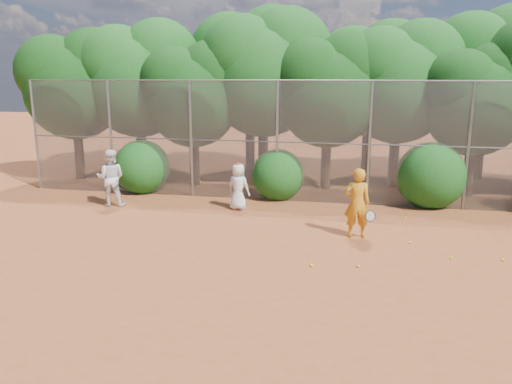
# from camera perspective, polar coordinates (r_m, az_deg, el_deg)

# --- Properties ---
(ground) EXTENTS (80.00, 80.00, 0.00)m
(ground) POSITION_cam_1_polar(r_m,az_deg,el_deg) (11.26, 2.47, -8.59)
(ground) COLOR brown
(ground) RESTS_ON ground
(fence_back) EXTENTS (20.05, 0.09, 4.03)m
(fence_back) POSITION_cam_1_polar(r_m,az_deg,el_deg) (16.55, 5.45, 5.82)
(fence_back) COLOR gray
(fence_back) RESTS_ON ground
(tree_0) EXTENTS (4.38, 3.81, 6.00)m
(tree_0) POSITION_cam_1_polar(r_m,az_deg,el_deg) (21.44, -19.97, 11.84)
(tree_0) COLOR black
(tree_0) RESTS_ON ground
(tree_1) EXTENTS (4.64, 4.03, 6.35)m
(tree_1) POSITION_cam_1_polar(r_m,az_deg,el_deg) (20.71, -13.21, 12.90)
(tree_1) COLOR black
(tree_1) RESTS_ON ground
(tree_2) EXTENTS (3.99, 3.47, 5.47)m
(tree_2) POSITION_cam_1_polar(r_m,az_deg,el_deg) (19.15, -7.07, 11.40)
(tree_2) COLOR black
(tree_2) RESTS_ON ground
(tree_3) EXTENTS (4.89, 4.26, 6.70)m
(tree_3) POSITION_cam_1_polar(r_m,az_deg,el_deg) (19.49, 1.06, 13.91)
(tree_3) COLOR black
(tree_3) RESTS_ON ground
(tree_4) EXTENTS (4.19, 3.64, 5.73)m
(tree_4) POSITION_cam_1_polar(r_m,az_deg,el_deg) (18.59, 8.44, 11.83)
(tree_4) COLOR black
(tree_4) RESTS_ON ground
(tree_5) EXTENTS (4.51, 3.92, 6.17)m
(tree_5) POSITION_cam_1_polar(r_m,az_deg,el_deg) (19.41, 16.18, 12.38)
(tree_5) COLOR black
(tree_5) RESTS_ON ground
(tree_6) EXTENTS (3.86, 3.36, 5.29)m
(tree_6) POSITION_cam_1_polar(r_m,az_deg,el_deg) (18.79, 23.99, 9.98)
(tree_6) COLOR black
(tree_6) RESTS_ON ground
(tree_9) EXTENTS (4.83, 4.20, 6.62)m
(tree_9) POSITION_cam_1_polar(r_m,az_deg,el_deg) (23.22, -13.12, 13.35)
(tree_9) COLOR black
(tree_9) RESTS_ON ground
(tree_10) EXTENTS (5.15, 4.48, 7.06)m
(tree_10) POSITION_cam_1_polar(r_m,az_deg,el_deg) (21.85, -0.50, 14.46)
(tree_10) COLOR black
(tree_10) RESTS_ON ground
(tree_11) EXTENTS (4.64, 4.03, 6.35)m
(tree_11) POSITION_cam_1_polar(r_m,az_deg,el_deg) (20.97, 13.08, 12.91)
(tree_11) COLOR black
(tree_11) RESTS_ON ground
(tree_12) EXTENTS (5.02, 4.37, 6.88)m
(tree_12) POSITION_cam_1_polar(r_m,az_deg,el_deg) (22.13, 25.13, 12.93)
(tree_12) COLOR black
(tree_12) RESTS_ON ground
(bush_0) EXTENTS (2.00, 2.00, 2.00)m
(bush_0) POSITION_cam_1_polar(r_m,az_deg,el_deg) (18.56, -12.90, 3.07)
(bush_0) COLOR #124913
(bush_0) RESTS_ON ground
(bush_1) EXTENTS (1.80, 1.80, 1.80)m
(bush_1) POSITION_cam_1_polar(r_m,az_deg,el_deg) (17.15, 2.54, 2.23)
(bush_1) COLOR #124913
(bush_1) RESTS_ON ground
(bush_2) EXTENTS (2.20, 2.20, 2.20)m
(bush_2) POSITION_cam_1_polar(r_m,az_deg,el_deg) (17.08, 19.37, 2.11)
(bush_2) COLOR #124913
(bush_2) RESTS_ON ground
(player_yellow) EXTENTS (0.87, 0.58, 1.85)m
(player_yellow) POSITION_cam_1_polar(r_m,az_deg,el_deg) (13.26, 11.48, -1.25)
(player_yellow) COLOR orange
(player_yellow) RESTS_ON ground
(player_teen) EXTENTS (0.83, 0.65, 1.51)m
(player_teen) POSITION_cam_1_polar(r_m,az_deg,el_deg) (15.72, -2.02, 0.64)
(player_teen) COLOR white
(player_teen) RESTS_ON ground
(player_white) EXTENTS (1.04, 0.91, 1.86)m
(player_white) POSITION_cam_1_polar(r_m,az_deg,el_deg) (16.80, -16.26, 1.57)
(player_white) COLOR white
(player_white) RESTS_ON ground
(ball_0) EXTENTS (0.07, 0.07, 0.07)m
(ball_0) POSITION_cam_1_polar(r_m,az_deg,el_deg) (12.56, 21.43, -7.01)
(ball_0) COLOR #C9EB2A
(ball_0) RESTS_ON ground
(ball_1) EXTENTS (0.07, 0.07, 0.07)m
(ball_1) POSITION_cam_1_polar(r_m,az_deg,el_deg) (13.31, 17.18, -5.54)
(ball_1) COLOR #C9EB2A
(ball_1) RESTS_ON ground
(ball_2) EXTENTS (0.07, 0.07, 0.07)m
(ball_2) POSITION_cam_1_polar(r_m,az_deg,el_deg) (11.45, 11.61, -8.30)
(ball_2) COLOR #C9EB2A
(ball_2) RESTS_ON ground
(ball_3) EXTENTS (0.07, 0.07, 0.07)m
(ball_3) POSITION_cam_1_polar(r_m,az_deg,el_deg) (12.91, 26.37, -6.96)
(ball_3) COLOR #C9EB2A
(ball_3) RESTS_ON ground
(ball_4) EXTENTS (0.07, 0.07, 0.07)m
(ball_4) POSITION_cam_1_polar(r_m,az_deg,el_deg) (11.34, 6.34, -8.31)
(ball_4) COLOR #C9EB2A
(ball_4) RESTS_ON ground
(ball_5) EXTENTS (0.07, 0.07, 0.07)m
(ball_5) POSITION_cam_1_polar(r_m,az_deg,el_deg) (15.55, 16.66, -2.79)
(ball_5) COLOR #C9EB2A
(ball_5) RESTS_ON ground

